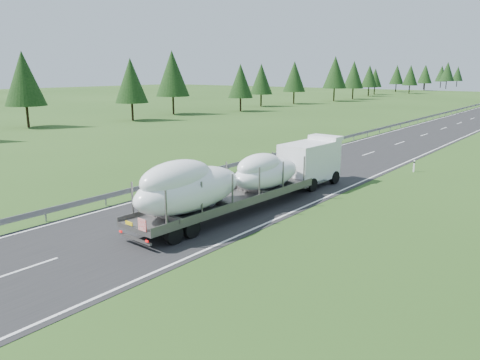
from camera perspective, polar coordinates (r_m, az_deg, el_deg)
The scene contains 4 objects.
ground at distance 22.20m, azimuth -24.71°, elevation -9.84°, with size 400.00×400.00×0.00m, color #264617.
guardrail at distance 111.70m, azimuth 25.92°, elevation 7.98°, with size 0.10×400.00×0.76m.
tree_line_left at distance 126.86m, azimuth 8.46°, elevation 12.57°, with size 14.71×290.59×12.63m.
boat_truck at distance 27.98m, azimuth 0.68°, elevation 0.42°, with size 3.29×18.77×3.84m.
Camera 1 is at (18.60, -8.90, 8.23)m, focal length 35.00 mm.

